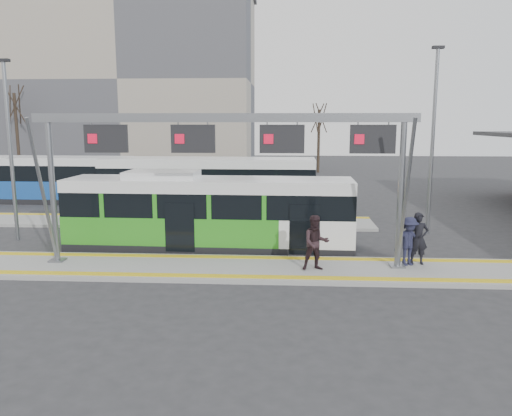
{
  "coord_description": "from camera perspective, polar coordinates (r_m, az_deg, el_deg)",
  "views": [
    {
      "loc": [
        1.62,
        -16.52,
        5.06
      ],
      "look_at": [
        0.47,
        3.0,
        1.68
      ],
      "focal_mm": 35.0,
      "sensor_mm": 36.0,
      "label": 1
    }
  ],
  "objects": [
    {
      "name": "platform_second",
      "position": [
        25.65,
        -9.36,
        -1.53
      ],
      "size": [
        20.0,
        3.0,
        0.15
      ],
      "primitive_type": "cube",
      "color": "gray",
      "rests_on": "ground"
    },
    {
      "name": "passenger_c",
      "position": [
        18.03,
        17.06,
        -3.65
      ],
      "size": [
        1.24,
        0.95,
        1.7
      ],
      "primitive_type": "imported",
      "rotation": [
        0.0,
        0.0,
        0.33
      ],
      "color": "#1F2038",
      "rests_on": "platform_main"
    },
    {
      "name": "bg_bus_green",
      "position": [
        28.73,
        -5.49,
        2.64
      ],
      "size": [
        12.15,
        2.66,
        3.03
      ],
      "rotation": [
        0.0,
        0.0,
        -0.01
      ],
      "color": "black",
      "rests_on": "ground"
    },
    {
      "name": "hero_bus",
      "position": [
        20.14,
        -5.42,
        -0.61
      ],
      "size": [
        11.44,
        2.7,
        3.13
      ],
      "rotation": [
        0.0,
        0.0,
        -0.02
      ],
      "color": "black",
      "rests_on": "ground"
    },
    {
      "name": "tree_left",
      "position": [
        50.36,
        -7.61,
        10.43
      ],
      "size": [
        1.4,
        1.4,
        7.48
      ],
      "color": "#382B21",
      "rests_on": "ground"
    },
    {
      "name": "bg_bus_blue",
      "position": [
        34.57,
        -23.14,
        2.99
      ],
      "size": [
        11.14,
        2.7,
        2.89
      ],
      "rotation": [
        0.0,
        0.0,
        -0.02
      ],
      "color": "black",
      "rests_on": "ground"
    },
    {
      "name": "lamp_west",
      "position": [
        23.53,
        -26.28,
        6.34
      ],
      "size": [
        0.5,
        0.25,
        7.61
      ],
      "color": "slate",
      "rests_on": "ground"
    },
    {
      "name": "lamp_east",
      "position": [
        23.66,
        19.55,
        7.62
      ],
      "size": [
        0.5,
        0.25,
        8.29
      ],
      "color": "slate",
      "rests_on": "ground"
    },
    {
      "name": "platform_main",
      "position": [
        17.33,
        -2.15,
        -6.92
      ],
      "size": [
        22.0,
        3.0,
        0.15
      ],
      "primitive_type": "cube",
      "color": "gray",
      "rests_on": "ground"
    },
    {
      "name": "tactile_second",
      "position": [
        26.73,
        -8.82,
        -0.87
      ],
      "size": [
        20.0,
        0.35,
        0.02
      ],
      "color": "yellow",
      "rests_on": "platform_second"
    },
    {
      "name": "passenger_b",
      "position": [
        16.8,
        6.85,
        -3.97
      ],
      "size": [
        1.02,
        0.86,
        1.86
      ],
      "primitive_type": "imported",
      "rotation": [
        0.0,
        0.0,
        0.18
      ],
      "color": "#2C1D21",
      "rests_on": "platform_main"
    },
    {
      "name": "tactile_main",
      "position": [
        17.31,
        -2.15,
        -6.65
      ],
      "size": [
        22.0,
        2.65,
        0.02
      ],
      "color": "yellow",
      "rests_on": "platform_main"
    },
    {
      "name": "gantry",
      "position": [
        16.91,
        -3.34,
        7.21
      ],
      "size": [
        13.0,
        1.68,
        5.2
      ],
      "color": "slate",
      "rests_on": "platform_main"
    },
    {
      "name": "tree_far",
      "position": [
        51.21,
        -25.85,
        10.55
      ],
      "size": [
        1.4,
        1.4,
        8.67
      ],
      "color": "#382B21",
      "rests_on": "ground"
    },
    {
      "name": "apartment_block",
      "position": [
        54.95,
        -13.55,
        13.88
      ],
      "size": [
        24.5,
        12.5,
        18.4
      ],
      "color": "gray",
      "rests_on": "ground"
    },
    {
      "name": "passenger_a",
      "position": [
        18.26,
        18.08,
        -3.33
      ],
      "size": [
        0.68,
        0.45,
        1.82
      ],
      "primitive_type": "imported",
      "rotation": [
        0.0,
        0.0,
        0.03
      ],
      "color": "black",
      "rests_on": "platform_main"
    },
    {
      "name": "ground",
      "position": [
        17.35,
        -2.15,
        -7.15
      ],
      "size": [
        120.0,
        120.0,
        0.0
      ],
      "primitive_type": "plane",
      "color": "#2D2D30",
      "rests_on": "ground"
    },
    {
      "name": "tree_mid",
      "position": [
        50.82,
        7.22,
        10.12
      ],
      "size": [
        1.4,
        1.4,
        7.12
      ],
      "color": "#382B21",
      "rests_on": "ground"
    }
  ]
}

